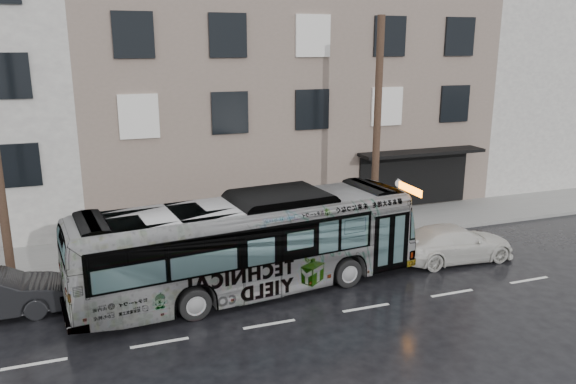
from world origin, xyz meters
The scene contains 8 objects.
ground centered at (0.00, 0.00, 0.00)m, with size 120.00×120.00×0.00m, color black.
sidewalk centered at (0.00, 4.90, 0.07)m, with size 90.00×3.60×0.15m, color gray.
building_taupe centered at (5.00, 12.70, 5.50)m, with size 20.00×12.00×11.00m, color gray.
building_filler centered at (24.00, 12.70, 6.00)m, with size 18.00×12.00×12.00m, color beige.
utility_pole_front centered at (6.50, 3.30, 4.65)m, with size 0.30×0.30×9.00m, color #442F22.
sign_post centered at (7.60, 3.30, 1.35)m, with size 0.06×0.06×2.40m, color slate.
bus centered at (0.11, 0.01, 1.64)m, with size 2.75×11.77×3.28m, color #B2B2B2.
white_sedan centered at (8.25, 0.05, 0.68)m, with size 1.91×4.69×1.36m, color silver.
Camera 1 is at (-4.53, -16.89, 8.03)m, focal length 35.00 mm.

